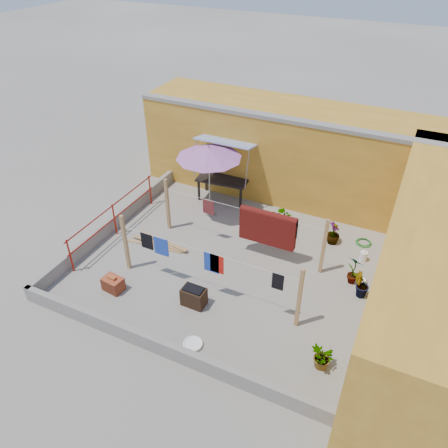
{
  "coord_description": "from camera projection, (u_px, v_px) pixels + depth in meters",
  "views": [
    {
      "loc": [
        4.11,
        -8.88,
        8.23
      ],
      "look_at": [
        -0.29,
        0.3,
        1.13
      ],
      "focal_mm": 35.0,
      "sensor_mm": 36.0,
      "label": 1
    }
  ],
  "objects": [
    {
      "name": "brazier",
      "position": [
        194.0,
        296.0,
        11.24
      ],
      "size": [
        0.61,
        0.41,
        0.55
      ],
      "color": "#301D12",
      "rests_on": "ground"
    },
    {
      "name": "ground",
      "position": [
        228.0,
        264.0,
        12.73
      ],
      "size": [
        80.0,
        80.0,
        0.0
      ],
      "primitive_type": "plane",
      "color": "#9E998E",
      "rests_on": "ground"
    },
    {
      "name": "green_hose",
      "position": [
        364.0,
        242.0,
        13.51
      ],
      "size": [
        0.49,
        0.49,
        0.07
      ],
      "color": "#19721F",
      "rests_on": "ground"
    },
    {
      "name": "plant_right_b",
      "position": [
        361.0,
        285.0,
        11.41
      ],
      "size": [
        0.55,
        0.54,
        0.78
      ],
      "primitive_type": "imported",
      "rotation": [
        0.0,
        0.0,
        3.8
      ],
      "color": "#27621C",
      "rests_on": "ground"
    },
    {
      "name": "parapet_front",
      "position": [
        162.0,
        347.0,
        9.96
      ],
      "size": [
        8.3,
        0.16,
        0.44
      ],
      "primitive_type": "cube",
      "color": "gray",
      "rests_on": "ground"
    },
    {
      "name": "wall_back",
      "position": [
        299.0,
        153.0,
        15.11
      ],
      "size": [
        11.0,
        3.27,
        3.21
      ],
      "color": "gold",
      "rests_on": "ground"
    },
    {
      "name": "outdoor_table",
      "position": [
        223.0,
        180.0,
        15.28
      ],
      "size": [
        1.86,
        1.06,
        0.83
      ],
      "color": "black",
      "rests_on": "ground"
    },
    {
      "name": "wall_right",
      "position": [
        434.0,
        273.0,
        9.97
      ],
      "size": [
        2.4,
        9.0,
        3.2
      ],
      "primitive_type": "cube",
      "color": "gold",
      "rests_on": "ground"
    },
    {
      "name": "white_basin",
      "position": [
        193.0,
        344.0,
        10.26
      ],
      "size": [
        0.47,
        0.47,
        0.08
      ],
      "color": "white",
      "rests_on": "ground"
    },
    {
      "name": "plant_back_b",
      "position": [
        333.0,
        233.0,
        13.36
      ],
      "size": [
        0.45,
        0.45,
        0.72
      ],
      "primitive_type": "imported",
      "rotation": [
        0.0,
        0.0,
        1.7
      ],
      "color": "#27621C",
      "rests_on": "ground"
    },
    {
      "name": "lumber_pile",
      "position": [
        159.0,
        243.0,
        13.43
      ],
      "size": [
        1.97,
        0.57,
        0.12
      ],
      "color": "tan",
      "rests_on": "ground"
    },
    {
      "name": "red_railing",
      "position": [
        114.0,
        215.0,
        13.54
      ],
      "size": [
        0.05,
        4.2,
        1.1
      ],
      "color": "#A11B10",
      "rests_on": "ground"
    },
    {
      "name": "brick_stack",
      "position": [
        113.0,
        284.0,
        11.73
      ],
      "size": [
        0.58,
        0.45,
        0.47
      ],
      "color": "#AE4728",
      "rests_on": "ground"
    },
    {
      "name": "clothesline_rig",
      "position": [
        259.0,
        232.0,
        12.33
      ],
      "size": [
        5.09,
        2.35,
        1.8
      ],
      "color": "tan",
      "rests_on": "ground"
    },
    {
      "name": "plant_right_c",
      "position": [
        323.0,
        358.0,
        9.6
      ],
      "size": [
        0.7,
        0.73,
        0.63
      ],
      "primitive_type": "imported",
      "rotation": [
        0.0,
        0.0,
        5.21
      ],
      "color": "#27621C",
      "rests_on": "ground"
    },
    {
      "name": "water_jug_a",
      "position": [
        361.0,
        284.0,
        11.81
      ],
      "size": [
        0.22,
        0.22,
        0.34
      ],
      "color": "white",
      "rests_on": "ground"
    },
    {
      "name": "patio_umbrella",
      "position": [
        209.0,
        153.0,
        13.6
      ],
      "size": [
        2.66,
        2.66,
        2.52
      ],
      "color": "gray",
      "rests_on": "ground"
    },
    {
      "name": "water_jug_b",
      "position": [
        363.0,
        256.0,
        12.77
      ],
      "size": [
        0.22,
        0.22,
        0.34
      ],
      "color": "white",
      "rests_on": "ground"
    },
    {
      "name": "plant_right_a",
      "position": [
        354.0,
        270.0,
        11.8
      ],
      "size": [
        0.58,
        0.49,
        0.93
      ],
      "primitive_type": "imported",
      "rotation": [
        0.0,
        0.0,
        2.77
      ],
      "color": "#27621C",
      "rests_on": "ground"
    },
    {
      "name": "parapet_left",
      "position": [
        114.0,
        223.0,
        14.05
      ],
      "size": [
        0.16,
        7.3,
        0.44
      ],
      "primitive_type": "cube",
      "color": "gray",
      "rests_on": "ground"
    },
    {
      "name": "plant_back_a",
      "position": [
        282.0,
        218.0,
        13.99
      ],
      "size": [
        0.74,
        0.65,
        0.8
      ],
      "primitive_type": "imported",
      "rotation": [
        0.0,
        0.0,
        0.03
      ],
      "color": "#27621C",
      "rests_on": "ground"
    }
  ]
}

